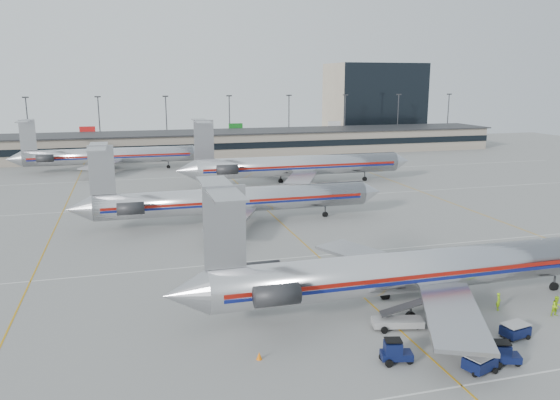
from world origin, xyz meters
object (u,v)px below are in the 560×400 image
object	(u,v)px
jet_foreground	(419,270)
tug_center	(503,354)
jet_second_row	(229,200)
belt_loader	(399,320)

from	to	relation	value
jet_foreground	tug_center	size ratio (longest dim) A/B	18.68
jet_foreground	jet_second_row	distance (m)	34.25
jet_second_row	belt_loader	size ratio (longest dim) A/B	9.01
jet_foreground	jet_second_row	world-z (taller)	jet_foreground
jet_second_row	tug_center	distance (m)	44.62
jet_foreground	jet_second_row	size ratio (longest dim) A/B	1.03
jet_foreground	belt_loader	distance (m)	5.60
belt_loader	jet_foreground	bearing A→B (deg)	56.76
jet_second_row	tug_center	size ratio (longest dim) A/B	18.20
tug_center	belt_loader	distance (m)	8.34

